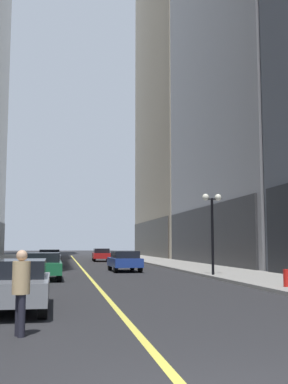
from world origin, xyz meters
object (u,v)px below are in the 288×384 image
Objects in this scene: car_silver at (50,257)px; street_lamp_right_mid at (212,216)px; car_blue at (125,260)px; car_green at (43,265)px; fire_hydrant_right at (287,280)px; car_red at (101,254)px; car_grey at (14,283)px; pedestrian_in_tan_trench at (21,286)px.

car_silver is 18.00m from street_lamp_right_mid.
car_blue is 7.81m from street_lamp_right_mid.
car_silver is (-0.04, 15.58, -0.00)m from car_green.
car_green is at bearing 142.16° from fire_hydrant_right.
car_silver is 0.93× the size of car_red.
car_silver is (0.27, 26.54, -0.00)m from car_grey.
car_green is 5.12× the size of fire_hydrant_right.
street_lamp_right_mid is at bearing -60.26° from car_silver.
car_blue is 18.71m from car_red.
pedestrian_in_tan_trench is at bearing -82.58° from car_grey.
street_lamp_right_mid reaches higher than car_red.
pedestrian_in_tan_trench is (0.20, -30.18, 0.22)m from car_silver.
car_green is 0.91× the size of car_red.
car_silver reaches higher than fire_hydrant_right.
street_lamp_right_mid is at bearing -58.36° from car_blue.
car_green is at bearing -127.65° from car_blue.
car_grey is at bearing -91.63° from car_green.
car_grey is 26.54m from car_silver.
car_silver is 30.18m from pedestrian_in_tan_trench.
fire_hydrant_right is at bearing 38.89° from pedestrian_in_tan_trench.
car_blue is at bearing 121.64° from street_lamp_right_mid.
car_grey is at bearing -106.81° from car_blue.
fire_hydrant_right is at bearing -86.10° from street_lamp_right_mid.
car_green is (0.31, 10.96, -0.00)m from car_grey.
pedestrian_in_tan_trench is at bearing -141.11° from fire_hydrant_right.
street_lamp_right_mid is (8.80, 0.11, 2.54)m from car_green.
street_lamp_right_mid reaches higher than car_blue.
car_red is 5.60× the size of fire_hydrant_right.
pedestrian_in_tan_trench reaches higher than car_grey.
pedestrian_in_tan_trench is at bearing -89.62° from car_silver.
car_grey is 1.09× the size of car_blue.
car_green is at bearing -101.19° from car_red.
car_red is (4.96, 25.10, 0.00)m from car_green.
car_blue is (4.93, 6.39, -0.00)m from car_green.
street_lamp_right_mid is (9.11, 11.07, 2.54)m from car_grey.
car_green is at bearing -89.85° from car_silver.
street_lamp_right_mid is at bearing 50.53° from car_grey.
car_blue is (5.24, 17.35, -0.00)m from car_grey.
car_blue is 0.90× the size of car_red.
pedestrian_in_tan_trench is (-4.77, -20.99, 0.23)m from car_blue.
car_blue is 5.07× the size of fire_hydrant_right.
car_red is at bearing 83.10° from pedestrian_in_tan_trench.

